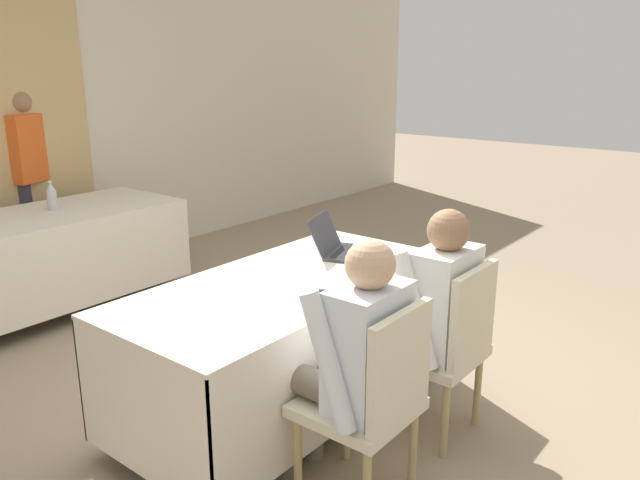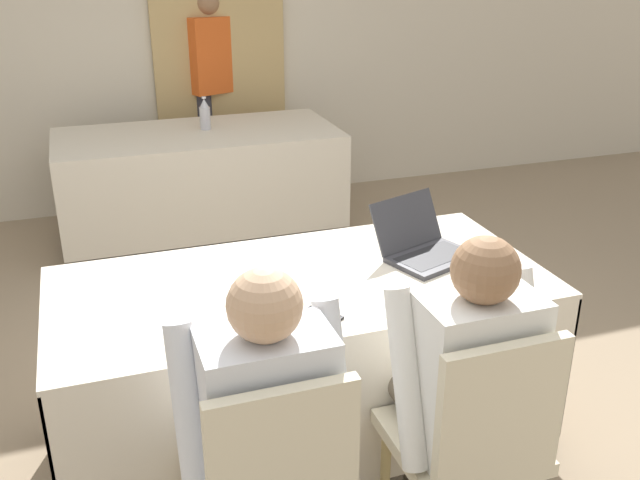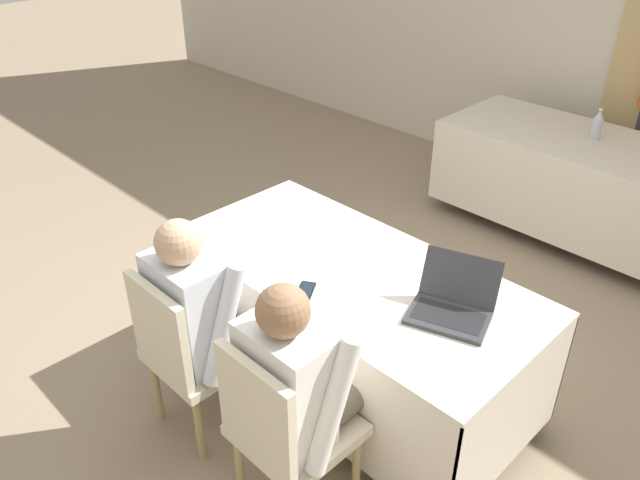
# 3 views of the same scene
# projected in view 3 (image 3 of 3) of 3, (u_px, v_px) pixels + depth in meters

# --- Properties ---
(ground_plane) EXTENTS (24.00, 24.00, 0.00)m
(ground_plane) POSITION_uv_depth(u_px,v_px,m) (348.00, 383.00, 3.35)
(ground_plane) COLOR gray
(conference_table_near) EXTENTS (1.85, 0.88, 0.74)m
(conference_table_near) POSITION_uv_depth(u_px,v_px,m) (351.00, 297.00, 3.05)
(conference_table_near) COLOR beige
(conference_table_near) RESTS_ON ground_plane
(conference_table_far) EXTENTS (1.85, 0.88, 0.74)m
(conference_table_far) POSITION_uv_depth(u_px,v_px,m) (576.00, 161.00, 4.45)
(conference_table_far) COLOR beige
(conference_table_far) RESTS_ON ground_plane
(laptop) EXTENTS (0.42, 0.41, 0.22)m
(laptop) POSITION_uv_depth(u_px,v_px,m) (452.00, 305.00, 2.65)
(laptop) COLOR #333338
(laptop) RESTS_ON conference_table_near
(cell_phone) EXTENTS (0.13, 0.15, 0.01)m
(cell_phone) POSITION_uv_depth(u_px,v_px,m) (306.00, 291.00, 2.80)
(cell_phone) COLOR black
(cell_phone) RESTS_ON conference_table_near
(paper_beside_laptop) EXTENTS (0.31, 0.36, 0.00)m
(paper_beside_laptop) POSITION_uv_depth(u_px,v_px,m) (356.00, 308.00, 2.70)
(paper_beside_laptop) COLOR white
(paper_beside_laptop) RESTS_ON conference_table_near
(paper_centre_table) EXTENTS (0.32, 0.36, 0.00)m
(paper_centre_table) POSITION_uv_depth(u_px,v_px,m) (244.00, 230.00, 3.27)
(paper_centre_table) COLOR white
(paper_centre_table) RESTS_ON conference_table_near
(paper_left_edge) EXTENTS (0.30, 0.35, 0.00)m
(paper_left_edge) POSITION_uv_depth(u_px,v_px,m) (330.00, 252.00, 3.08)
(paper_left_edge) COLOR white
(paper_left_edge) RESTS_ON conference_table_near
(water_bottle) EXTENTS (0.07, 0.07, 0.22)m
(water_bottle) POSITION_uv_depth(u_px,v_px,m) (597.00, 125.00, 4.31)
(water_bottle) COLOR #B7B7C1
(water_bottle) RESTS_ON conference_table_far
(chair_near_left) EXTENTS (0.44, 0.44, 0.89)m
(chair_near_left) POSITION_uv_depth(u_px,v_px,m) (188.00, 350.00, 2.84)
(chair_near_left) COLOR tan
(chair_near_left) RESTS_ON ground_plane
(chair_near_right) EXTENTS (0.44, 0.44, 0.89)m
(chair_near_right) POSITION_uv_depth(u_px,v_px,m) (282.00, 428.00, 2.45)
(chair_near_right) COLOR tan
(chair_near_right) RESTS_ON ground_plane
(person_checkered_shirt) EXTENTS (0.50, 0.52, 1.15)m
(person_checkered_shirt) POSITION_uv_depth(u_px,v_px,m) (203.00, 312.00, 2.82)
(person_checkered_shirt) COLOR #665B4C
(person_checkered_shirt) RESTS_ON ground_plane
(person_white_shirt) EXTENTS (0.50, 0.52, 1.15)m
(person_white_shirt) POSITION_uv_depth(u_px,v_px,m) (301.00, 385.00, 2.43)
(person_white_shirt) COLOR #665B4C
(person_white_shirt) RESTS_ON ground_plane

